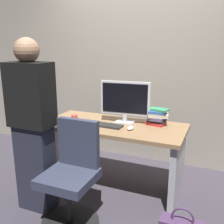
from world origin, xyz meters
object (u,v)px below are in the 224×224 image
at_px(desk, 114,144).
at_px(keyboard, 103,125).
at_px(person_at_desk, 33,127).
at_px(book_stack, 157,117).
at_px(office_chair, 72,179).
at_px(mouse, 130,128).
at_px(cup_near_keyboard, 75,119).
at_px(monitor, 125,100).

relative_size(desk, keyboard, 3.53).
relative_size(person_at_desk, book_stack, 6.61).
height_order(office_chair, mouse, office_chair).
height_order(desk, mouse, mouse).
xyz_separation_m(person_at_desk, cup_near_keyboard, (0.15, 0.50, -0.05)).
bearing_deg(office_chair, person_at_desk, 172.67).
relative_size(desk, monitor, 2.81).
bearing_deg(book_stack, cup_near_keyboard, -158.70).
distance_m(monitor, book_stack, 0.38).
distance_m(mouse, cup_near_keyboard, 0.62).
bearing_deg(office_chair, monitor, 76.17).
relative_size(monitor, cup_near_keyboard, 5.33).
height_order(person_at_desk, keyboard, person_at_desk).
bearing_deg(monitor, mouse, -56.35).
distance_m(person_at_desk, book_stack, 1.27).
distance_m(monitor, keyboard, 0.36).
xyz_separation_m(desk, cup_near_keyboard, (-0.40, -0.15, 0.27)).
relative_size(desk, person_at_desk, 0.93).
xyz_separation_m(keyboard, book_stack, (0.52, 0.26, 0.08)).
distance_m(desk, mouse, 0.34).
xyz_separation_m(office_chair, keyboard, (0.02, 0.62, 0.32)).
relative_size(desk, cup_near_keyboard, 14.95).
distance_m(keyboard, mouse, 0.31).
bearing_deg(keyboard, desk, 45.90).
bearing_deg(office_chair, book_stack, 58.41).
relative_size(mouse, cup_near_keyboard, 0.99).
bearing_deg(person_at_desk, desk, 49.88).
xyz_separation_m(desk, monitor, (0.09, 0.10, 0.48)).
distance_m(person_at_desk, mouse, 0.95).
xyz_separation_m(monitor, cup_near_keyboard, (-0.48, -0.25, -0.21)).
bearing_deg(person_at_desk, book_stack, 40.06).
bearing_deg(desk, book_stack, 21.80).
distance_m(desk, cup_near_keyboard, 0.50).
distance_m(desk, person_at_desk, 0.91).
xyz_separation_m(keyboard, cup_near_keyboard, (-0.30, -0.06, 0.04)).
relative_size(monitor, keyboard, 1.26).
bearing_deg(book_stack, monitor, -168.54).
relative_size(person_at_desk, cup_near_keyboard, 16.15).
bearing_deg(mouse, monitor, 123.65).
distance_m(office_chair, monitor, 1.01).
relative_size(person_at_desk, mouse, 16.39).
bearing_deg(monitor, keyboard, -133.58).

